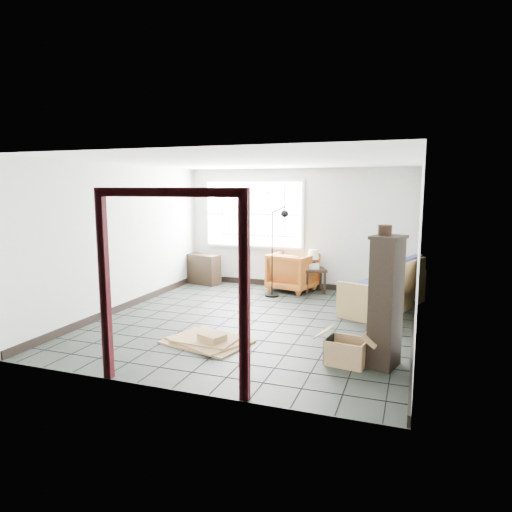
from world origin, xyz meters
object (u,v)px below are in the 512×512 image
at_px(futon_sofa, 387,291).
at_px(side_table, 314,273).
at_px(armchair, 293,270).
at_px(tall_shelf, 386,301).

bearing_deg(futon_sofa, side_table, 169.21).
relative_size(armchair, side_table, 1.48).
xyz_separation_m(futon_sofa, armchair, (-2.01, 0.92, 0.12)).
xyz_separation_m(futon_sofa, side_table, (-1.54, 0.92, 0.08)).
height_order(futon_sofa, side_table, futon_sofa).
distance_m(futon_sofa, armchair, 2.21).
bearing_deg(armchair, side_table, -165.20).
height_order(armchair, side_table, armchair).
bearing_deg(armchair, tall_shelf, 135.00).
distance_m(futon_sofa, tall_shelf, 2.81).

